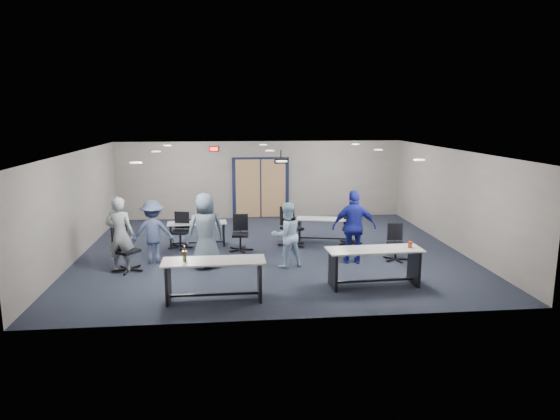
{
  "coord_description": "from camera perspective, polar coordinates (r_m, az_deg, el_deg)",
  "views": [
    {
      "loc": [
        -1.11,
        -12.92,
        3.67
      ],
      "look_at": [
        0.19,
        -0.3,
        1.19
      ],
      "focal_mm": 32.0,
      "sensor_mm": 36.0,
      "label": 1
    }
  ],
  "objects": [
    {
      "name": "person_gray",
      "position": [
        12.22,
        -17.84,
        -2.66
      ],
      "size": [
        0.69,
        0.5,
        1.78
      ],
      "primitive_type": "imported",
      "rotation": [
        0.0,
        0.0,
        3.02
      ],
      "color": "gray",
      "rests_on": "floor"
    },
    {
      "name": "chair_back_c",
      "position": [
        13.85,
        1.37,
        -1.93
      ],
      "size": [
        0.95,
        0.95,
        1.12
      ],
      "primitive_type": null,
      "rotation": [
        0.0,
        0.0,
        0.49
      ],
      "color": "black",
      "rests_on": "floor"
    },
    {
      "name": "table_back_right",
      "position": [
        14.46,
        5.2,
        -1.81
      ],
      "size": [
        1.75,
        0.9,
        0.68
      ],
      "rotation": [
        0.0,
        0.0,
        -0.22
      ],
      "color": "beige",
      "rests_on": "floor"
    },
    {
      "name": "chair_loose_right",
      "position": [
        12.9,
        13.13,
        -3.67
      ],
      "size": [
        0.64,
        0.64,
        0.92
      ],
      "primitive_type": null,
      "rotation": [
        0.0,
        0.0,
        -0.12
      ],
      "color": "black",
      "rests_on": "floor"
    },
    {
      "name": "double_door",
      "position": [
        17.61,
        -2.22,
        2.49
      ],
      "size": [
        2.0,
        0.07,
        2.2
      ],
      "color": "black",
      "rests_on": "back_wall"
    },
    {
      "name": "back_wall",
      "position": [
        17.61,
        -2.24,
        3.47
      ],
      "size": [
        10.0,
        0.04,
        2.7
      ],
      "primitive_type": "cube",
      "color": "gray",
      "rests_on": "floor"
    },
    {
      "name": "exit_sign",
      "position": [
        17.41,
        -7.55,
        6.94
      ],
      "size": [
        0.32,
        0.07,
        0.18
      ],
      "color": "black",
      "rests_on": "back_wall"
    },
    {
      "name": "chair_loose_left",
      "position": [
        12.24,
        -17.11,
        -4.32
      ],
      "size": [
        0.93,
        0.93,
        1.06
      ],
      "primitive_type": null,
      "rotation": [
        0.0,
        0.0,
        0.92
      ],
      "color": "black",
      "rests_on": "floor"
    },
    {
      "name": "table_back_left",
      "position": [
        14.15,
        -9.43,
        -2.25
      ],
      "size": [
        1.67,
        0.65,
        0.66
      ],
      "rotation": [
        0.0,
        0.0,
        0.06
      ],
      "color": "beige",
      "rests_on": "floor"
    },
    {
      "name": "person_plaid",
      "position": [
        12.0,
        -8.5,
        -2.35
      ],
      "size": [
        1.01,
        0.79,
        1.83
      ],
      "primitive_type": "imported",
      "rotation": [
        0.0,
        0.0,
        3.41
      ],
      "color": "slate",
      "rests_on": "floor"
    },
    {
      "name": "chair_back_d",
      "position": [
        14.23,
        8.06,
        -1.95
      ],
      "size": [
        0.77,
        0.77,
        0.99
      ],
      "primitive_type": null,
      "rotation": [
        0.0,
        0.0,
        -0.28
      ],
      "color": "black",
      "rests_on": "floor"
    },
    {
      "name": "front_wall",
      "position": [
        8.8,
        1.56,
        -4.24
      ],
      "size": [
        10.0,
        0.04,
        2.7
      ],
      "primitive_type": "cube",
      "color": "gray",
      "rests_on": "floor"
    },
    {
      "name": "ceiling",
      "position": [
        13.0,
        -0.99,
        6.77
      ],
      "size": [
        10.0,
        9.0,
        0.04
      ],
      "primitive_type": "cube",
      "color": "white",
      "rests_on": "back_wall"
    },
    {
      "name": "left_wall",
      "position": [
        13.69,
        -22.31,
        0.46
      ],
      "size": [
        0.04,
        9.0,
        2.7
      ],
      "primitive_type": "cube",
      "color": "gray",
      "rests_on": "floor"
    },
    {
      "name": "table_front_left",
      "position": [
        10.02,
        -7.6,
        -7.1
      ],
      "size": [
        2.03,
        0.69,
        1.12
      ],
      "rotation": [
        0.0,
        0.0,
        0.01
      ],
      "color": "beige",
      "rests_on": "floor"
    },
    {
      "name": "person_lightblue",
      "position": [
        11.99,
        0.75,
        -2.86
      ],
      "size": [
        0.92,
        0.82,
        1.58
      ],
      "primitive_type": "imported",
      "rotation": [
        0.0,
        0.0,
        3.48
      ],
      "color": "#C0E0FF",
      "rests_on": "floor"
    },
    {
      "name": "right_wall",
      "position": [
        14.48,
        19.15,
        1.21
      ],
      "size": [
        0.04,
        9.0,
        2.7
      ],
      "primitive_type": "cube",
      "color": "gray",
      "rests_on": "floor"
    },
    {
      "name": "person_navy",
      "position": [
        12.38,
        8.47,
        -1.94
      ],
      "size": [
        1.11,
        0.55,
        1.83
      ],
      "primitive_type": "imported",
      "rotation": [
        0.0,
        0.0,
        3.05
      ],
      "color": "navy",
      "rests_on": "floor"
    },
    {
      "name": "person_back",
      "position": [
        12.7,
        -14.3,
        -2.42
      ],
      "size": [
        1.05,
        0.63,
        1.58
      ],
      "primitive_type": "imported",
      "rotation": [
        0.0,
        0.0,
        3.19
      ],
      "color": "#424E77",
      "rests_on": "floor"
    },
    {
      "name": "floor",
      "position": [
        13.48,
        -0.96,
        -4.76
      ],
      "size": [
        10.0,
        10.0,
        0.0
      ],
      "primitive_type": "plane",
      "color": "#1C212D",
      "rests_on": "ground"
    },
    {
      "name": "table_front_right",
      "position": [
        10.91,
        10.76,
        -5.69
      ],
      "size": [
        2.05,
        0.75,
        0.96
      ],
      "rotation": [
        0.0,
        0.0,
        0.04
      ],
      "color": "beige",
      "rests_on": "floor"
    },
    {
      "name": "ceiling_projector",
      "position": [
        13.55,
        0.1,
        5.69
      ],
      "size": [
        0.35,
        0.32,
        0.37
      ],
      "color": "black",
      "rests_on": "ceiling"
    },
    {
      "name": "chair_back_b",
      "position": [
        13.47,
        -4.56,
        -2.66
      ],
      "size": [
        0.65,
        0.65,
        0.97
      ],
      "primitive_type": null,
      "rotation": [
        0.0,
        0.0,
        -0.07
      ],
      "color": "black",
      "rests_on": "floor"
    },
    {
      "name": "chair_back_a",
      "position": [
        13.96,
        -11.36,
        -2.33
      ],
      "size": [
        0.74,
        0.74,
        0.98
      ],
      "primitive_type": null,
      "rotation": [
        0.0,
        0.0,
        -0.23
      ],
      "color": "black",
      "rests_on": "floor"
    },
    {
      "name": "ceiling_can_lights",
      "position": [
        13.25,
        -1.09,
        6.72
      ],
      "size": [
        6.24,
        5.74,
        0.02
      ],
      "primitive_type": null,
      "color": "silver",
      "rests_on": "ceiling"
    }
  ]
}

